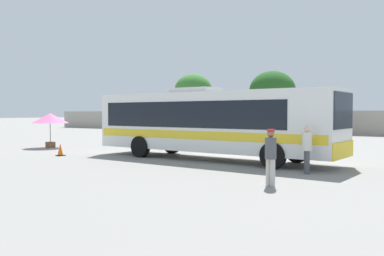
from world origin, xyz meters
name	(u,v)px	position (x,y,z in m)	size (l,w,h in m)	color
ground_plane	(289,145)	(0.00, 10.00, 0.00)	(300.00, 300.00, 0.00)	gray
perimeter_wall	(341,123)	(0.00, 24.76, 1.19)	(80.00, 0.30, 2.38)	#9E998C
coach_bus_white_yellow	(208,121)	(-0.16, -0.63, 1.80)	(12.27, 3.35, 3.36)	white
attendant_by_bus_door	(307,147)	(5.15, -2.71, 0.97)	(0.48, 0.48, 1.71)	#4C4C51
passenger_waiting_on_apron	(271,154)	(5.02, -5.79, 0.97)	(0.41, 0.41, 1.70)	#B7B2A8
vendor_umbrella_near_gate_pink	(50,119)	(-11.79, -0.33, 1.81)	(2.25, 2.25, 2.16)	gray
parked_car_leftmost_black	(201,126)	(-13.95, 21.20, 0.77)	(4.36, 2.22, 1.44)	black
parked_car_second_dark_blue	(260,127)	(-7.31, 21.88, 0.77)	(4.21, 2.02, 1.46)	navy
parked_car_third_maroon	(318,128)	(-1.24, 21.11, 0.81)	(4.13, 2.16, 1.54)	maroon
roadside_tree_left	(193,90)	(-19.25, 28.00, 5.13)	(4.81, 4.81, 7.18)	brown
roadside_tree_midleft	(272,91)	(-9.77, 31.37, 4.93)	(5.66, 5.66, 7.35)	brown
traffic_cone_on_apron	(60,150)	(-7.27, -3.31, 0.31)	(0.36, 0.36, 0.64)	black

